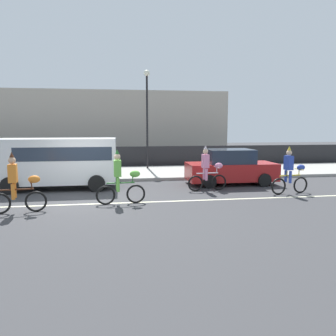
{
  "coord_description": "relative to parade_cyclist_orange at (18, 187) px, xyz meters",
  "views": [
    {
      "loc": [
        1.4,
        -11.95,
        2.7
      ],
      "look_at": [
        3.38,
        1.2,
        1.0
      ],
      "focal_mm": 35.0,
      "sensor_mm": 36.0,
      "label": 1
    }
  ],
  "objects": [
    {
      "name": "sidewalk_curb",
      "position": [
        1.73,
        7.87,
        -0.77
      ],
      "size": [
        60.0,
        5.0,
        0.15
      ],
      "primitive_type": "cube",
      "color": "#9E9B93",
      "rests_on": "ground"
    },
    {
      "name": "parade_cyclist_orange",
      "position": [
        0.0,
        0.0,
        0.0
      ],
      "size": [
        1.71,
        0.51,
        1.92
      ],
      "color": "black",
      "rests_on": "ground"
    },
    {
      "name": "parade_cyclist_pink",
      "position": [
        6.8,
        2.58,
        0.0
      ],
      "size": [
        1.72,
        0.5,
        1.92
      ],
      "color": "black",
      "rests_on": "ground"
    },
    {
      "name": "fence_line",
      "position": [
        1.73,
        10.77,
        -0.14
      ],
      "size": [
        40.0,
        0.08,
        1.4
      ],
      "primitive_type": "cube",
      "color": "black",
      "rests_on": "ground"
    },
    {
      "name": "parked_van_white",
      "position": [
        0.57,
        4.07,
        0.44
      ],
      "size": [
        5.0,
        2.22,
        2.18
      ],
      "color": "white",
      "rests_on": "ground"
    },
    {
      "name": "parade_cyclist_cobalt",
      "position": [
        9.9,
        1.46,
        0.0
      ],
      "size": [
        1.71,
        0.53,
        1.92
      ],
      "color": "black",
      "rests_on": "ground"
    },
    {
      "name": "street_lamp_post",
      "position": [
        4.86,
        9.32,
        3.15
      ],
      "size": [
        0.36,
        0.36,
        5.86
      ],
      "color": "black",
      "rests_on": "sidewalk_curb"
    },
    {
      "name": "parade_cyclist_lime",
      "position": [
        3.19,
        0.73,
        0.0
      ],
      "size": [
        1.72,
        0.5,
        1.92
      ],
      "color": "black",
      "rests_on": "ground"
    },
    {
      "name": "road_centre_line",
      "position": [
        1.73,
        0.87,
        -0.84
      ],
      "size": [
        36.0,
        0.14,
        0.01
      ],
      "primitive_type": "cube",
      "color": "beige",
      "rests_on": "ground"
    },
    {
      "name": "ground_plane",
      "position": [
        1.73,
        1.37,
        -0.84
      ],
      "size": [
        80.0,
        80.0,
        0.0
      ],
      "primitive_type": "plane",
      "color": "#38383A"
    },
    {
      "name": "building_backdrop",
      "position": [
        -2.02,
        19.37,
        1.91
      ],
      "size": [
        28.0,
        8.0,
        5.5
      ],
      "primitive_type": "cube",
      "color": "#B2A899",
      "rests_on": "ground"
    },
    {
      "name": "parked_car_red",
      "position": [
        8.28,
        3.97,
        -0.06
      ],
      "size": [
        4.1,
        1.92,
        1.64
      ],
      "color": "#AD1E1E",
      "rests_on": "ground"
    }
  ]
}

